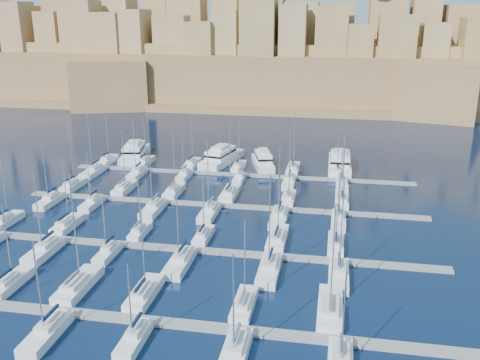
% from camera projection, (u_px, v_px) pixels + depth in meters
% --- Properties ---
extents(ground, '(600.00, 600.00, 0.00)m').
position_uv_depth(ground, '(208.00, 224.00, 101.31)').
color(ground, black).
rests_on(ground, ground).
extents(pontoon_near, '(84.00, 2.00, 0.40)m').
position_uv_depth(pontoon_near, '(146.00, 321.00, 69.37)').
color(pontoon_near, slate).
rests_on(pontoon_near, ground).
extents(pontoon_mid_near, '(84.00, 2.00, 0.40)m').
position_uv_depth(pontoon_mid_near, '(191.00, 250.00, 90.00)').
color(pontoon_mid_near, slate).
rests_on(pontoon_mid_near, ground).
extents(pontoon_mid_far, '(84.00, 2.00, 0.40)m').
position_uv_depth(pontoon_mid_far, '(219.00, 205.00, 110.63)').
color(pontoon_mid_far, slate).
rests_on(pontoon_mid_far, ground).
extents(pontoon_far, '(84.00, 2.00, 0.40)m').
position_uv_depth(pontoon_far, '(239.00, 175.00, 131.26)').
color(pontoon_far, slate).
rests_on(pontoon_far, ground).
extents(sailboat_1, '(2.58, 8.58, 12.81)m').
position_uv_depth(sailboat_1, '(11.00, 283.00, 77.96)').
color(sailboat_1, white).
rests_on(sailboat_1, ground).
extents(sailboat_2, '(3.19, 10.63, 17.63)m').
position_uv_depth(sailboat_2, '(78.00, 285.00, 77.16)').
color(sailboat_2, white).
rests_on(sailboat_2, ground).
extents(sailboat_3, '(2.90, 9.65, 13.75)m').
position_uv_depth(sailboat_3, '(144.00, 293.00, 74.96)').
color(sailboat_3, white).
rests_on(sailboat_3, ground).
extents(sailboat_4, '(2.64, 8.79, 13.16)m').
position_uv_depth(sailboat_4, '(244.00, 305.00, 72.11)').
color(sailboat_4, white).
rests_on(sailboat_4, ground).
extents(sailboat_5, '(3.23, 10.76, 15.72)m').
position_uv_depth(sailboat_5, '(330.00, 309.00, 71.03)').
color(sailboat_5, white).
rests_on(sailboat_5, ground).
extents(sailboat_8, '(2.80, 9.32, 13.55)m').
position_uv_depth(sailboat_8, '(47.00, 332.00, 65.87)').
color(sailboat_8, white).
rests_on(sailboat_8, ground).
extents(sailboat_9, '(2.37, 7.90, 11.17)m').
position_uv_depth(sailboat_9, '(134.00, 339.00, 64.63)').
color(sailboat_9, white).
rests_on(sailboat_9, ground).
extents(sailboat_10, '(2.88, 9.59, 14.03)m').
position_uv_depth(sailboat_10, '(235.00, 354.00, 61.68)').
color(sailboat_10, white).
rests_on(sailboat_10, ground).
extents(sailboat_12, '(2.51, 8.36, 12.84)m').
position_uv_depth(sailboat_12, '(7.00, 221.00, 101.04)').
color(sailboat_12, white).
rests_on(sailboat_12, ground).
extents(sailboat_13, '(2.72, 9.06, 13.65)m').
position_uv_depth(sailboat_13, '(68.00, 224.00, 99.25)').
color(sailboat_13, white).
rests_on(sailboat_13, ground).
extents(sailboat_14, '(2.21, 7.38, 11.19)m').
position_uv_depth(sailboat_14, '(140.00, 232.00, 96.01)').
color(sailboat_14, white).
rests_on(sailboat_14, ground).
extents(sailboat_15, '(2.37, 7.88, 11.39)m').
position_uv_depth(sailboat_15, '(203.00, 236.00, 94.23)').
color(sailboat_15, white).
rests_on(sailboat_15, ground).
extents(sailboat_16, '(3.09, 10.29, 16.84)m').
position_uv_depth(sailboat_16, '(277.00, 238.00, 93.08)').
color(sailboat_16, white).
rests_on(sailboat_16, ground).
extents(sailboat_17, '(2.65, 8.83, 13.72)m').
position_uv_depth(sailboat_17, '(336.00, 244.00, 90.70)').
color(sailboat_17, white).
rests_on(sailboat_17, ground).
extents(sailboat_19, '(2.91, 9.72, 14.44)m').
position_uv_depth(sailboat_19, '(44.00, 250.00, 88.50)').
color(sailboat_19, white).
rests_on(sailboat_19, ground).
extents(sailboat_20, '(2.27, 7.58, 10.81)m').
position_uv_depth(sailboat_20, '(108.00, 253.00, 87.66)').
color(sailboat_20, white).
rests_on(sailboat_20, ground).
extents(sailboat_21, '(3.02, 10.08, 13.55)m').
position_uv_depth(sailboat_21, '(180.00, 262.00, 84.32)').
color(sailboat_21, white).
rests_on(sailboat_21, ground).
extents(sailboat_22, '(3.07, 10.22, 16.53)m').
position_uv_depth(sailboat_22, '(269.00, 270.00, 81.80)').
color(sailboat_22, white).
rests_on(sailboat_22, ground).
extents(sailboat_23, '(3.00, 9.99, 16.06)m').
position_uv_depth(sailboat_23, '(339.00, 275.00, 80.11)').
color(sailboat_23, white).
rests_on(sailboat_23, ground).
extents(sailboat_24, '(2.70, 8.98, 15.81)m').
position_uv_depth(sailboat_24, '(73.00, 185.00, 121.58)').
color(sailboat_24, white).
rests_on(sailboat_24, ground).
extents(sailboat_25, '(2.82, 9.41, 14.09)m').
position_uv_depth(sailboat_25, '(125.00, 188.00, 119.66)').
color(sailboat_25, white).
rests_on(sailboat_25, ground).
extents(sailboat_26, '(2.76, 9.19, 15.93)m').
position_uv_depth(sailboat_26, '(174.00, 191.00, 117.57)').
color(sailboat_26, white).
rests_on(sailboat_26, ground).
extents(sailboat_27, '(3.05, 10.17, 17.08)m').
position_uv_depth(sailboat_27, '(230.00, 194.00, 115.88)').
color(sailboat_27, white).
rests_on(sailboat_27, ground).
extents(sailboat_28, '(2.60, 8.68, 14.05)m').
position_uv_depth(sailboat_28, '(288.00, 198.00, 113.00)').
color(sailboat_28, white).
rests_on(sailboat_28, ground).
extents(sailboat_29, '(2.79, 9.29, 14.25)m').
position_uv_depth(sailboat_29, '(342.00, 201.00, 111.37)').
color(sailboat_29, white).
rests_on(sailboat_29, ground).
extents(sailboat_30, '(2.61, 8.71, 13.76)m').
position_uv_depth(sailboat_30, '(50.00, 201.00, 111.59)').
color(sailboat_30, white).
rests_on(sailboat_30, ground).
extents(sailboat_31, '(2.45, 8.17, 12.17)m').
position_uv_depth(sailboat_31, '(92.00, 203.00, 110.24)').
color(sailboat_31, white).
rests_on(sailboat_31, ground).
extents(sailboat_32, '(2.94, 9.81, 14.89)m').
position_uv_depth(sailboat_32, '(153.00, 209.00, 107.15)').
color(sailboat_32, white).
rests_on(sailboat_32, ground).
extents(sailboat_33, '(2.88, 9.62, 15.79)m').
position_uv_depth(sailboat_33, '(209.00, 212.00, 105.25)').
color(sailboat_33, white).
rests_on(sailboat_33, ground).
extents(sailboat_34, '(3.05, 10.17, 15.54)m').
position_uv_depth(sailboat_34, '(279.00, 217.00, 102.62)').
color(sailboat_34, white).
rests_on(sailboat_34, ground).
extents(sailboat_35, '(2.69, 8.98, 14.98)m').
position_uv_depth(sailboat_35, '(338.00, 220.00, 101.24)').
color(sailboat_35, white).
rests_on(sailboat_35, ground).
extents(sailboat_36, '(2.53, 8.42, 12.79)m').
position_uv_depth(sailboat_36, '(108.00, 160.00, 142.14)').
color(sailboat_36, white).
rests_on(sailboat_36, ground).
extents(sailboat_37, '(2.66, 8.85, 12.70)m').
position_uv_depth(sailboat_37, '(145.00, 162.00, 140.57)').
color(sailboat_37, white).
rests_on(sailboat_37, ground).
extents(sailboat_38, '(2.74, 9.15, 14.27)m').
position_uv_depth(sailboat_38, '(192.00, 164.00, 138.51)').
color(sailboat_38, white).
rests_on(sailboat_38, ground).
extents(sailboat_39, '(2.58, 8.59, 12.88)m').
position_uv_depth(sailboat_39, '(239.00, 167.00, 136.14)').
color(sailboat_39, white).
rests_on(sailboat_39, ground).
extents(sailboat_40, '(2.89, 9.63, 15.10)m').
position_uv_depth(sailboat_40, '(293.00, 169.00, 134.22)').
color(sailboat_40, white).
rests_on(sailboat_40, ground).
extents(sailboat_41, '(2.42, 8.07, 12.34)m').
position_uv_depth(sailboat_41, '(337.00, 172.00, 131.64)').
color(sailboat_41, white).
rests_on(sailboat_41, ground).
extents(sailboat_42, '(2.96, 9.86, 15.94)m').
position_uv_depth(sailboat_42, '(93.00, 172.00, 131.74)').
color(sailboat_42, white).
rests_on(sailboat_42, ground).
extents(sailboat_43, '(2.66, 8.88, 14.32)m').
position_uv_depth(sailboat_43, '(137.00, 174.00, 130.28)').
color(sailboat_43, white).
rests_on(sailboat_43, ground).
extents(sailboat_44, '(2.34, 7.79, 11.35)m').
position_uv_depth(sailboat_44, '(184.00, 176.00, 128.77)').
color(sailboat_44, white).
rests_on(sailboat_44, ground).
extents(sailboat_45, '(2.21, 7.36, 10.97)m').
position_uv_depth(sailboat_45, '(239.00, 178.00, 126.64)').
color(sailboat_45, white).
rests_on(sailboat_45, ground).
extents(sailboat_46, '(2.71, 9.03, 12.35)m').
position_uv_depth(sailboat_46, '(289.00, 182.00, 123.82)').
color(sailboat_46, white).
rests_on(sailboat_46, ground).
extents(sailboat_47, '(2.72, 9.08, 12.66)m').
position_uv_depth(sailboat_47, '(342.00, 185.00, 121.72)').
color(sailboat_47, white).
rests_on(sailboat_47, ground).
extents(motor_yacht_a, '(8.87, 19.21, 5.25)m').
position_uv_depth(motor_yacht_a, '(135.00, 152.00, 145.85)').
color(motor_yacht_a, white).
rests_on(motor_yacht_a, ground).
extents(motor_yacht_b, '(9.26, 18.81, 5.25)m').
position_uv_depth(motor_yacht_b, '(221.00, 157.00, 141.48)').
color(motor_yacht_b, white).
rests_on(motor_yacht_b, ground).
extents(motor_yacht_c, '(7.94, 14.64, 5.25)m').
position_uv_depth(motor_yacht_c, '(263.00, 161.00, 137.70)').
color(motor_yacht_c, white).
rests_on(motor_yacht_c, ground).
extents(motor_yacht_d, '(5.75, 18.55, 5.25)m').
position_uv_depth(motor_yacht_d, '(340.00, 162.00, 136.36)').
color(motor_yacht_d, white).
rests_on(motor_yacht_d, ground).
extents(fortified_city, '(460.00, 108.95, 59.52)m').
position_uv_depth(fortified_city, '(288.00, 66.00, 242.48)').
color(fortified_city, brown).
rests_on(fortified_city, ground).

